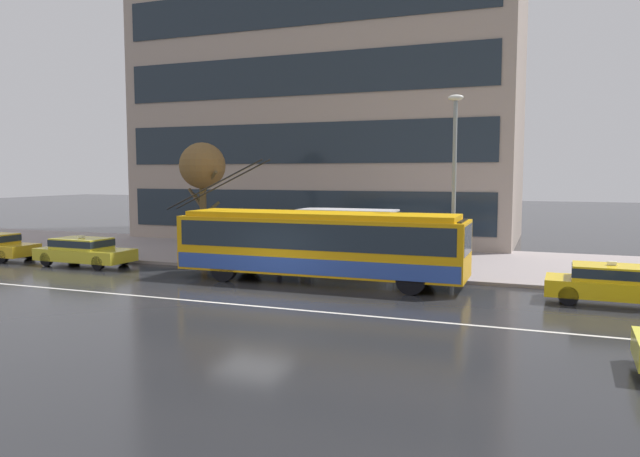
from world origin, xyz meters
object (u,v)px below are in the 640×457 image
(pedestrian_at_shelter, at_px, (303,241))
(trolleybus, at_px, (320,244))
(bus_shelter, at_px, (349,223))
(taxi_queued_behind_bus, at_px, (84,250))
(taxi_ahead_of_bus, at_px, (615,283))
(pedestrian_approaching_curb, at_px, (280,227))
(street_tree_bare, at_px, (202,168))
(street_lamp, at_px, (454,171))

(pedestrian_at_shelter, bearing_deg, trolleybus, -59.52)
(bus_shelter, bearing_deg, trolleybus, -88.93)
(pedestrian_at_shelter, bearing_deg, taxi_queued_behind_bus, -158.00)
(taxi_ahead_of_bus, xyz_separation_m, pedestrian_approaching_curb, (-13.96, 4.46, 1.01))
(trolleybus, xyz_separation_m, taxi_ahead_of_bus, (10.30, -0.20, -0.81))
(street_tree_bare, bearing_deg, bus_shelter, 5.56)
(taxi_ahead_of_bus, bearing_deg, taxi_queued_behind_bus, 178.96)
(taxi_ahead_of_bus, distance_m, street_tree_bare, 18.19)
(taxi_ahead_of_bus, bearing_deg, pedestrian_at_shelter, 161.66)
(pedestrian_approaching_curb, bearing_deg, bus_shelter, -6.71)
(bus_shelter, relative_size, street_lamp, 0.60)
(trolleybus, relative_size, taxi_ahead_of_bus, 2.82)
(trolleybus, distance_m, pedestrian_at_shelter, 4.65)
(street_tree_bare, bearing_deg, trolleybus, -23.74)
(taxi_queued_behind_bus, height_order, pedestrian_at_shelter, pedestrian_at_shelter)
(street_lamp, relative_size, street_tree_bare, 1.28)
(taxi_queued_behind_bus, height_order, pedestrian_approaching_curb, pedestrian_approaching_curb)
(trolleybus, distance_m, street_tree_bare, 8.38)
(trolleybus, bearing_deg, taxi_queued_behind_bus, 179.01)
(trolleybus, xyz_separation_m, bus_shelter, (-0.07, 3.85, 0.52))
(trolleybus, distance_m, bus_shelter, 3.88)
(taxi_ahead_of_bus, distance_m, pedestrian_at_shelter, 13.33)
(pedestrian_approaching_curb, bearing_deg, taxi_queued_behind_bus, -153.30)
(taxi_ahead_of_bus, distance_m, taxi_queued_behind_bus, 22.04)
(taxi_ahead_of_bus, height_order, pedestrian_approaching_curb, pedestrian_approaching_curb)
(street_tree_bare, bearing_deg, street_lamp, -4.11)
(trolleybus, height_order, bus_shelter, trolleybus)
(taxi_ahead_of_bus, distance_m, bus_shelter, 11.21)
(trolleybus, distance_m, taxi_ahead_of_bus, 10.33)
(bus_shelter, xyz_separation_m, street_lamp, (4.81, -1.55, 2.28))
(taxi_queued_behind_bus, relative_size, street_tree_bare, 0.84)
(bus_shelter, distance_m, street_tree_bare, 7.54)
(trolleybus, relative_size, street_lamp, 1.73)
(taxi_ahead_of_bus, bearing_deg, street_lamp, 155.83)
(street_lamp, bearing_deg, trolleybus, -154.14)
(bus_shelter, bearing_deg, pedestrian_at_shelter, 176.19)
(trolleybus, bearing_deg, pedestrian_at_shelter, 120.48)
(trolleybus, relative_size, pedestrian_approaching_curb, 6.19)
(pedestrian_at_shelter, distance_m, street_lamp, 7.96)
(taxi_queued_behind_bus, distance_m, street_tree_bare, 6.63)
(pedestrian_approaching_curb, height_order, street_lamp, street_lamp)
(pedestrian_at_shelter, relative_size, street_lamp, 0.23)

